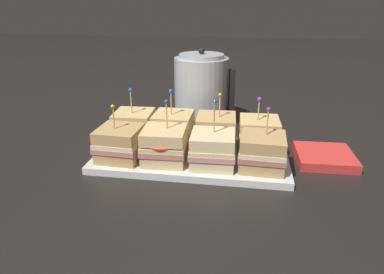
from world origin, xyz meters
TOP-DOWN VIEW (x-y plane):
  - ground_plane at (0.00, 0.00)m, footprint 6.00×6.00m
  - serving_platter at (0.00, 0.00)m, footprint 0.50×0.26m
  - sandwich_front_far_left at (-0.17, -0.06)m, footprint 0.11×0.11m
  - sandwich_front_center_left at (-0.06, -0.06)m, footprint 0.11×0.11m
  - sandwich_front_center_right at (0.06, -0.06)m, footprint 0.11×0.11m
  - sandwich_front_far_right at (0.18, -0.06)m, footprint 0.11×0.11m
  - sandwich_back_far_left at (-0.17, 0.06)m, footprint 0.11×0.11m
  - sandwich_back_center_left at (-0.06, 0.06)m, footprint 0.11×0.11m
  - sandwich_back_center_right at (0.06, 0.06)m, footprint 0.11×0.11m
  - sandwich_back_far_right at (0.17, 0.06)m, footprint 0.11×0.11m
  - kettle_steel at (-0.01, 0.27)m, footprint 0.20×0.17m
  - napkin_stack at (0.34, 0.04)m, footprint 0.15×0.15m

SIDE VIEW (x-z plane):
  - ground_plane at x=0.00m, z-range 0.00..0.00m
  - serving_platter at x=0.00m, z-range 0.00..0.02m
  - napkin_stack at x=0.34m, z-range 0.00..0.02m
  - sandwich_front_far_left at x=-0.17m, z-range -0.01..0.13m
  - sandwich_front_far_right at x=0.18m, z-range -0.02..0.13m
  - sandwich_back_far_right at x=0.17m, z-range -0.01..0.13m
  - sandwich_front_center_right at x=0.06m, z-range -0.02..0.14m
  - sandwich_back_center_right at x=0.06m, z-range -0.01..0.14m
  - sandwich_back_center_left at x=-0.06m, z-range -0.02..0.14m
  - sandwich_back_far_left at x=-0.17m, z-range -0.02..0.14m
  - sandwich_front_center_left at x=-0.06m, z-range -0.02..0.14m
  - kettle_steel at x=-0.01m, z-range -0.01..0.24m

